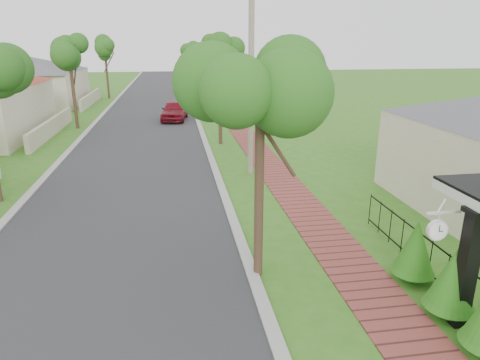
{
  "coord_description": "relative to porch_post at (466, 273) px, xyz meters",
  "views": [
    {
      "loc": [
        -1.11,
        -7.77,
        5.54
      ],
      "look_at": [
        0.83,
        4.54,
        1.5
      ],
      "focal_mm": 32.0,
      "sensor_mm": 36.0,
      "label": 1
    }
  ],
  "objects": [
    {
      "name": "ground",
      "position": [
        -4.55,
        1.0,
        -1.12
      ],
      "size": [
        160.0,
        160.0,
        0.0
      ],
      "primitive_type": "plane",
      "color": "#306C19",
      "rests_on": "ground"
    },
    {
      "name": "road",
      "position": [
        -7.55,
        21.0,
        -1.12
      ],
      "size": [
        7.0,
        120.0,
        0.02
      ],
      "primitive_type": "cube",
      "color": "#28282B",
      "rests_on": "ground"
    },
    {
      "name": "kerb_right",
      "position": [
        -3.9,
        21.0,
        -1.12
      ],
      "size": [
        0.3,
        120.0,
        0.1
      ],
      "primitive_type": "cube",
      "color": "#9E9E99",
      "rests_on": "ground"
    },
    {
      "name": "kerb_left",
      "position": [
        -11.2,
        21.0,
        -1.12
      ],
      "size": [
        0.3,
        120.0,
        0.1
      ],
      "primitive_type": "cube",
      "color": "#9E9E99",
      "rests_on": "ground"
    },
    {
      "name": "sidewalk",
      "position": [
        -1.3,
        21.0,
        -1.12
      ],
      "size": [
        1.5,
        120.0,
        0.03
      ],
      "primitive_type": "cube",
      "color": "brown",
      "rests_on": "ground"
    },
    {
      "name": "porch_post",
      "position": [
        0.0,
        0.0,
        0.0
      ],
      "size": [
        0.48,
        0.48,
        2.52
      ],
      "color": "black",
      "rests_on": "ground"
    },
    {
      "name": "picket_fence",
      "position": [
        0.35,
        1.0,
        -0.59
      ],
      "size": [
        0.03,
        8.02,
        1.0
      ],
      "color": "black",
      "rests_on": "ground"
    },
    {
      "name": "street_trees",
      "position": [
        -7.42,
        27.84,
        3.42
      ],
      "size": [
        10.7,
        37.65,
        5.89
      ],
      "color": "#382619",
      "rests_on": "ground"
    },
    {
      "name": "hedge_row",
      "position": [
        -0.1,
        -0.46,
        -0.32
      ],
      "size": [
        0.93,
        5.2,
        1.94
      ],
      "color": "#155C12",
      "rests_on": "ground"
    },
    {
      "name": "far_house_grey",
      "position": [
        -19.52,
        35.0,
        1.22
      ],
      "size": [
        15.56,
        15.56,
        4.6
      ],
      "color": "beige",
      "rests_on": "ground"
    },
    {
      "name": "parked_car_red",
      "position": [
        -5.55,
        25.15,
        -0.41
      ],
      "size": [
        2.24,
        4.37,
        1.42
      ],
      "primitive_type": "imported",
      "rotation": [
        0.0,
        0.0,
        -0.14
      ],
      "color": "maroon",
      "rests_on": "ground"
    },
    {
      "name": "parked_car_white",
      "position": [
        -4.15,
        33.21,
        -0.4
      ],
      "size": [
        1.89,
        4.49,
        1.44
      ],
      "primitive_type": "imported",
      "rotation": [
        0.0,
        0.0,
        0.08
      ],
      "color": "white",
      "rests_on": "ground"
    },
    {
      "name": "near_tree",
      "position": [
        -3.75,
        2.5,
        3.24
      ],
      "size": [
        2.13,
        2.13,
        5.47
      ],
      "color": "#382619",
      "rests_on": "ground"
    },
    {
      "name": "utility_pole",
      "position": [
        -2.41,
        11.0,
        3.09
      ],
      "size": [
        1.2,
        0.24,
        8.3
      ],
      "color": "gray",
      "rests_on": "ground"
    },
    {
      "name": "station_clock",
      "position": [
        -0.49,
        0.4,
        0.83
      ],
      "size": [
        0.73,
        0.13,
        0.62
      ],
      "color": "white",
      "rests_on": "ground"
    }
  ]
}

